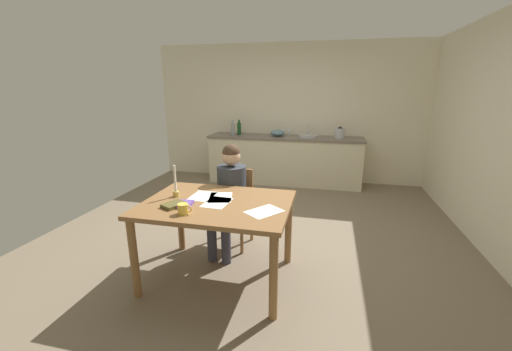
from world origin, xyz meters
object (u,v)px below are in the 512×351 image
wine_glass_near_sink (289,130)px  bottle_vinegar (239,128)px  mixing_bowl (278,133)px  wine_glass_by_kettle (283,130)px  stovetop_kettle (340,133)px  dining_table (217,213)px  chair_at_table (235,203)px  sink_unit (308,136)px  bottle_oil (233,129)px  book_magazine (174,205)px  coffee_mug (183,209)px  book_cookery (184,204)px  person_seated (230,192)px  candlestick (176,188)px

wine_glass_near_sink → bottle_vinegar: bearing=-173.2°
mixing_bowl → wine_glass_by_kettle: 0.16m
mixing_bowl → stovetop_kettle: (1.14, -0.02, 0.04)m
dining_table → wine_glass_by_kettle: wine_glass_by_kettle is taller
chair_at_table → sink_unit: bearing=76.3°
wine_glass_by_kettle → bottle_oil: bearing=-166.2°
bottle_vinegar → wine_glass_by_kettle: size_ratio=1.86×
book_magazine → wine_glass_by_kettle: 3.69m
chair_at_table → coffee_mug: size_ratio=7.11×
wine_glass_by_kettle → coffee_mug: bearing=-93.9°
sink_unit → bottle_vinegar: bottle_vinegar is taller
coffee_mug → book_cookery: 0.19m
person_seated → bottle_vinegar: 2.88m
dining_table → book_magazine: (-0.33, -0.19, 0.12)m
book_magazine → wine_glass_by_kettle: wine_glass_by_kettle is taller
book_magazine → mixing_bowl: 3.55m
wine_glass_by_kettle → book_magazine: bearing=-96.5°
wine_glass_near_sink → stovetop_kettle: bearing=-9.1°
person_seated → stovetop_kettle: size_ratio=5.43×
book_magazine → book_cookery: book_magazine is taller
wine_glass_near_sink → book_magazine: bearing=-98.2°
book_magazine → sink_unit: 3.63m
mixing_bowl → stovetop_kettle: stovetop_kettle is taller
person_seated → book_magazine: bearing=-108.3°
dining_table → bottle_oil: bearing=104.7°
candlestick → wine_glass_near_sink: candlestick is taller
coffee_mug → wine_glass_near_sink: size_ratio=0.80×
dining_table → chair_at_table: bearing=94.8°
person_seated → mixing_bowl: 2.77m
dining_table → bottle_vinegar: size_ratio=4.64×
stovetop_kettle → person_seated: bearing=-113.9°
sink_unit → coffee_mug: bearing=-101.5°
person_seated → book_magazine: 0.83m
bottle_vinegar → wine_glass_by_kettle: bottle_vinegar is taller
book_cookery → dining_table: bearing=24.8°
bottle_vinegar → wine_glass_near_sink: 0.97m
sink_unit → wine_glass_near_sink: size_ratio=2.34×
bottle_vinegar → wine_glass_near_sink: bottle_vinegar is taller
chair_at_table → book_cookery: bearing=-101.7°
candlestick → book_cookery: candlestick is taller
bottle_oil → wine_glass_near_sink: (1.05, 0.23, -0.01)m
candlestick → bottle_oil: size_ratio=1.08×
person_seated → sink_unit: size_ratio=3.32×
book_cookery → sink_unit: (0.82, 3.48, 0.13)m
chair_at_table → bottle_vinegar: (-0.70, 2.62, 0.53)m
person_seated → book_cookery: bearing=-103.2°
coffee_mug → sink_unit: 3.73m
candlestick → coffee_mug: bearing=-55.8°
bottle_vinegar → wine_glass_near_sink: (0.96, 0.11, -0.01)m
wine_glass_near_sink → coffee_mug: bearing=-95.6°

